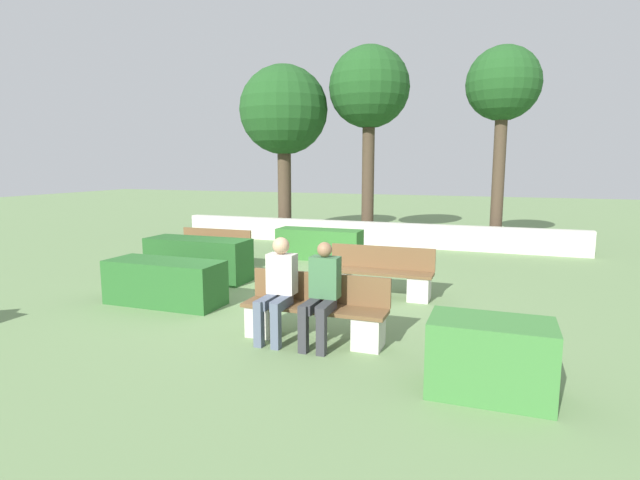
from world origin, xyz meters
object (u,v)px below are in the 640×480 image
Objects in this scene: bench_left_side at (379,277)px; person_seated_man at (278,283)px; bench_front at (315,315)px; bench_right_side at (212,254)px; person_seated_woman at (322,289)px; tree_center_right at (503,88)px; tree_center_left at (369,90)px; tree_leftmost at (284,112)px.

bench_left_side is 2.75m from person_seated_man.
bench_front and bench_left_side have the same top height.
person_seated_woman is at bearing -36.92° from bench_right_side.
person_seated_woman is 10.00m from tree_center_right.
tree_center_left is at bearing 100.41° from bench_front.
bench_left_side is at bearing 73.83° from person_seated_man.
tree_center_right reaches higher than bench_right_side.
tree_center_left is at bearing 97.52° from person_seated_man.
tree_center_right reaches higher than tree_leftmost.
person_seated_man is 10.13m from tree_center_right.
bench_front is 1.03× the size of bench_left_side.
bench_left_side is 1.08× the size of bench_right_side.
bench_right_side is 5.43m from person_seated_woman.
tree_center_right reaches higher than person_seated_woman.
bench_right_side is (-3.80, 3.56, -0.01)m from bench_front.
bench_left_side is 8.35m from tree_center_left.
person_seated_man reaches higher than bench_front.
bench_front is 1.12× the size of bench_right_side.
tree_leftmost is at bearing -178.85° from tree_center_right.
bench_left_side is at bearing -53.83° from tree_leftmost.
person_seated_woman reaches higher than bench_front.
tree_center_left is (2.63, 0.56, 0.61)m from tree_leftmost.
bench_right_side is 5.00m from person_seated_man.
person_seated_man is (-0.76, -2.61, 0.42)m from bench_left_side.
bench_right_side is 7.49m from tree_center_left.
person_seated_woman is at bearing -63.35° from tree_leftmost.
bench_right_side is at bearing -109.66° from tree_center_left.
tree_leftmost reaches higher than bench_right_side.
tree_center_right is (3.87, -0.43, -0.19)m from tree_center_left.
person_seated_woman is (3.95, -3.71, 0.40)m from bench_right_side.
tree_center_left is (-1.72, 9.38, 4.23)m from bench_front.
bench_front and bench_right_side have the same top height.
person_seated_man is 1.02× the size of person_seated_woman.
tree_center_right is at bearing -6.32° from tree_center_left.
tree_leftmost is 0.98× the size of tree_center_right.
bench_front is at bearing -79.59° from tree_center_left.
tree_leftmost is 6.52m from tree_center_right.
tree_center_left is (-2.01, 6.91, 4.23)m from bench_left_side.
person_seated_woman is (0.15, -0.14, 0.40)m from bench_front.
bench_front is at bearing -89.86° from bench_left_side.
bench_front is 0.64m from person_seated_man.
tree_center_left reaches higher than person_seated_man.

